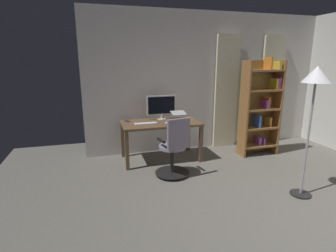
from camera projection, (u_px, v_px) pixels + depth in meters
name	position (u px, v px, depth m)	size (l,w,h in m)	color
ground_plane	(321.00, 230.00, 2.95)	(8.13, 8.13, 0.00)	#635F57
back_room_partition	(209.00, 82.00, 5.52)	(5.12, 0.10, 2.79)	silver
curtain_left_panel	(271.00, 91.00, 5.86)	(0.52, 0.06, 2.36)	beige
curtain_right_panel	(226.00, 93.00, 5.57)	(0.51, 0.06, 2.36)	beige
desk	(161.00, 127.00, 4.90)	(1.44, 0.74, 0.73)	brown
office_chair	(174.00, 150.00, 4.21)	(0.56, 0.56, 0.99)	black
computer_monitor	(161.00, 106.00, 5.08)	(0.57, 0.18, 0.46)	white
computer_keyboard	(146.00, 124.00, 4.72)	(0.40, 0.13, 0.02)	silver
laptop	(179.00, 118.00, 4.98)	(0.29, 0.36, 0.16)	#B7BCC1
computer_mouse	(167.00, 123.00, 4.74)	(0.06, 0.10, 0.04)	#B7BCC1
cell_phone_face_up	(127.00, 121.00, 4.94)	(0.07, 0.14, 0.01)	#232328
bookshelf	(260.00, 107.00, 5.16)	(0.77, 0.30, 1.90)	#956333
floor_lamp	(315.00, 86.00, 3.35)	(0.35, 0.35, 1.78)	black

